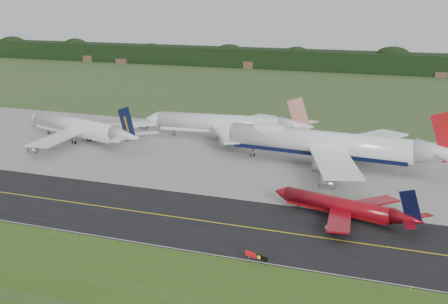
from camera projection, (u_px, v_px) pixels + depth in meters
ground at (233, 218)px, 133.16m from camera, size 600.00×600.00×0.00m
grass_verge at (156, 287)px, 101.64m from camera, size 400.00×30.00×0.01m
taxiway at (226, 224)px, 129.56m from camera, size 400.00×32.00×0.02m
apron at (296, 161)px, 179.09m from camera, size 400.00×78.00×0.01m
taxiway_centreline at (226, 224)px, 129.55m from camera, size 400.00×0.40×0.00m
taxiway_edge_line at (195, 252)px, 115.59m from camera, size 400.00×0.25×0.00m
horizon_treeline at (394, 64)px, 378.37m from camera, size 700.00×25.00×12.00m
jet_ba_747 at (328, 144)px, 172.20m from camera, size 73.24×60.46×18.40m
jet_red_737 at (345, 207)px, 132.16m from camera, size 34.09×27.18×9.35m
jet_navy_gold at (81, 128)px, 200.66m from camera, size 54.04×45.81×14.30m
jet_star_tail at (227, 124)px, 204.61m from camera, size 57.52×47.90×15.16m
taxiway_sign at (256, 256)px, 110.72m from camera, size 4.75×1.81×1.65m
edge_marker_left at (54, 230)px, 125.66m from camera, size 0.16×0.16×0.50m
edge_marker_center at (214, 256)px, 113.11m from camera, size 0.16×0.16×0.50m
edge_marker_right at (411, 288)px, 100.72m from camera, size 0.16×0.16×0.50m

